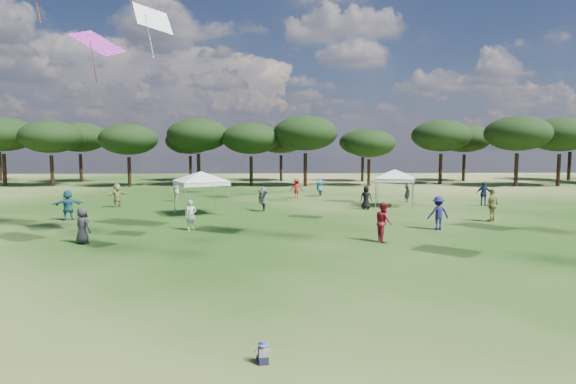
# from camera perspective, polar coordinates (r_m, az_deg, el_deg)

# --- Properties ---
(tree_line) EXTENTS (108.78, 17.63, 7.77)m
(tree_line) POSITION_cam_1_polar(r_m,az_deg,el_deg) (54.86, 0.93, 6.62)
(tree_line) COLOR black
(tree_line) RESTS_ON ground
(tent_left) EXTENTS (5.27, 5.27, 2.99)m
(tent_left) POSITION_cam_1_polar(r_m,az_deg,el_deg) (30.22, -10.28, 2.19)
(tent_left) COLOR gray
(tent_left) RESTS_ON ground
(tent_right) EXTENTS (5.23, 5.23, 2.93)m
(tent_right) POSITION_cam_1_polar(r_m,az_deg,el_deg) (34.62, 12.54, 2.43)
(tent_right) COLOR gray
(tent_right) RESTS_ON ground
(toddler) EXTENTS (0.32, 0.35, 0.45)m
(toddler) POSITION_cam_1_polar(r_m,az_deg,el_deg) (9.81, -2.99, -18.53)
(toddler) COLOR black
(toddler) RESTS_ON ground
(festival_crowd) EXTENTS (28.28, 21.22, 1.89)m
(festival_crowd) POSITION_cam_1_polar(r_m,az_deg,el_deg) (31.20, -0.73, -0.82)
(festival_crowd) COLOR #9A9154
(festival_crowd) RESTS_ON ground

